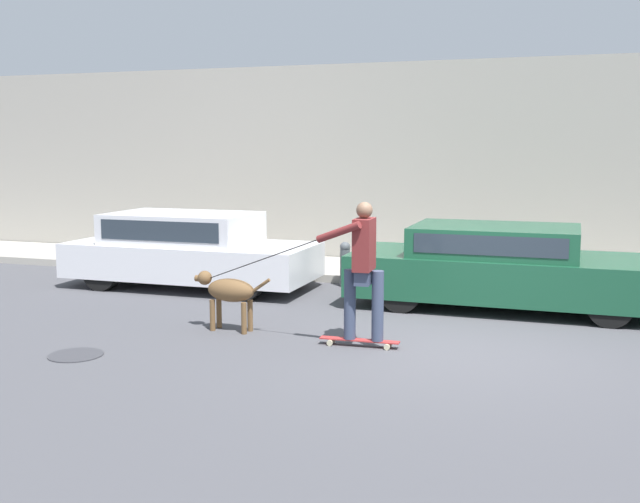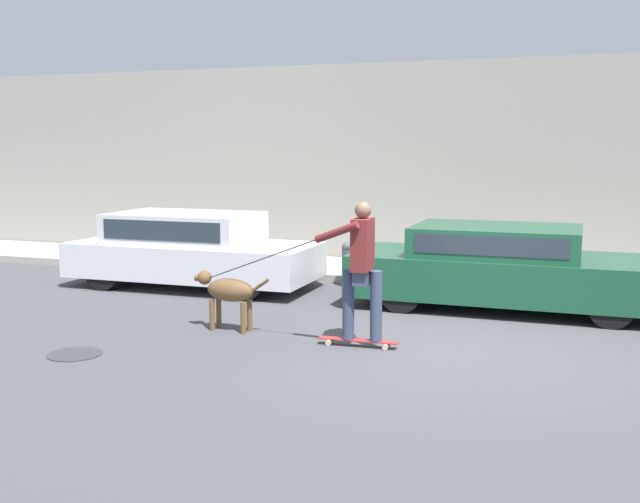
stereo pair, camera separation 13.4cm
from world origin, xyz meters
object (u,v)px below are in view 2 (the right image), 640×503
skateboarder (361,265)px  fire_hydrant (347,263)px  dog (228,291)px  parked_car_0 (192,250)px  parked_car_1 (505,268)px

skateboarder → fire_hydrant: bearing=-72.8°
skateboarder → dog: bearing=-8.9°
parked_car_0 → skateboarder: size_ratio=1.57×
dog → skateboarder: bearing=178.0°
parked_car_0 → parked_car_1: (5.19, 0.00, -0.03)m
parked_car_0 → skateboarder: skateboarder is taller
parked_car_1 → skateboarder: bearing=-116.2°
fire_hydrant → dog: bearing=-99.0°
parked_car_0 → skateboarder: 4.72m
fire_hydrant → parked_car_0: bearing=-160.8°
dog → skateboarder: 1.91m
parked_car_0 → fire_hydrant: parked_car_0 is taller
parked_car_0 → dog: size_ratio=3.82×
parked_car_0 → dog: (1.95, -2.57, -0.11)m
skateboarder → parked_car_1: bearing=-119.2°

